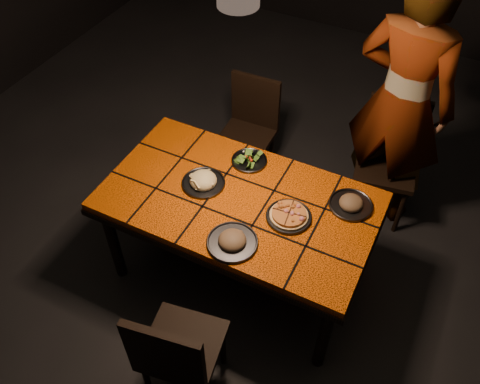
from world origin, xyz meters
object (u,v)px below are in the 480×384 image
at_px(diner, 402,103).
at_px(chair_far_right, 389,152).
at_px(chair_far_left, 250,124).
at_px(dining_table, 239,207).
at_px(plate_pasta, 203,181).
at_px(plate_pizza, 289,216).
at_px(chair_near, 176,352).

bearing_deg(diner, chair_far_right, -133.87).
bearing_deg(chair_far_left, diner, 4.76).
distance_m(dining_table, chair_far_left, 1.03).
height_order(dining_table, chair_far_right, chair_far_right).
xyz_separation_m(dining_table, plate_pasta, (-0.24, 0.01, 0.10)).
height_order(plate_pizza, plate_pasta, plate_pasta).
xyz_separation_m(diner, plate_pizza, (-0.33, -1.06, -0.18)).
xyz_separation_m(chair_far_left, plate_pasta, (0.13, -0.93, 0.29)).
relative_size(dining_table, chair_far_left, 1.90).
relative_size(chair_near, diner, 0.47).
bearing_deg(chair_far_right, dining_table, -131.48).
height_order(chair_near, chair_far_right, chair_far_right).
bearing_deg(chair_far_right, chair_near, -115.92).
bearing_deg(chair_far_right, plate_pizza, -117.31).
bearing_deg(chair_near, dining_table, -93.53).
relative_size(chair_near, chair_far_right, 0.97).
relative_size(chair_far_right, diner, 0.48).
bearing_deg(chair_near, diner, -115.28).
bearing_deg(plate_pizza, diner, 72.78).
bearing_deg(diner, chair_far_left, 17.71).
distance_m(plate_pizza, plate_pasta, 0.56).
bearing_deg(chair_far_right, chair_far_left, 176.99).
relative_size(dining_table, plate_pizza, 6.19).
relative_size(chair_far_right, plate_pizza, 3.50).
height_order(dining_table, chair_far_left, chair_far_left).
distance_m(chair_far_left, plate_pasta, 0.98).
height_order(chair_far_right, diner, diner).
bearing_deg(chair_far_left, chair_near, -77.53).
relative_size(dining_table, chair_far_right, 1.77).
xyz_separation_m(chair_far_right, plate_pasta, (-0.90, -1.05, 0.25)).
height_order(chair_near, plate_pizza, chair_near).
bearing_deg(diner, plate_pizza, 83.91).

